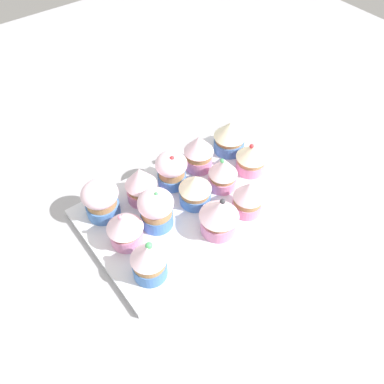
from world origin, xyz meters
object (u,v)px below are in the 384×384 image
cupcake_8 (157,210)px  cupcake_11 (221,215)px  cupcake_5 (250,156)px  cupcake_6 (224,174)px  cupcake_4 (101,200)px  cupcake_3 (141,184)px  cupcake_2 (171,170)px  baking_tray (192,205)px  cupcake_0 (230,136)px  cupcake_12 (149,261)px  cupcake_1 (199,152)px  cupcake_7 (197,191)px  cupcake_9 (126,229)px  cupcake_10 (248,197)px

cupcake_8 → cupcake_11: 10.62cm
cupcake_5 → cupcake_6: 7.10cm
cupcake_4 → cupcake_3: bearing=170.4°
cupcake_2 → cupcake_6: 9.79cm
baking_tray → cupcake_4: 16.38cm
cupcake_0 → cupcake_2: 14.74cm
baking_tray → cupcake_12: size_ratio=5.09×
cupcake_0 → cupcake_5: bearing=86.5°
cupcake_2 → cupcake_8: (7.40, 6.63, 0.31)cm
cupcake_1 → cupcake_8: size_ratio=0.99×
cupcake_7 → cupcake_11: (0.32, 6.99, 0.40)cm
cupcake_1 → cupcake_9: 21.38cm
baking_tray → cupcake_3: size_ratio=5.03×
cupcake_3 → cupcake_11: (-6.93, 13.72, -0.28)cm
cupcake_0 → cupcake_1: cupcake_1 is taller
cupcake_4 → cupcake_6: same height
cupcake_1 → cupcake_0: bearing=-178.2°
cupcake_3 → cupcake_10: 18.95cm
baking_tray → cupcake_5: cupcake_5 is taller
cupcake_2 → cupcake_3: size_ratio=0.94×
cupcake_3 → cupcake_2: bearing=179.6°
baking_tray → cupcake_9: cupcake_9 is taller
cupcake_6 → cupcake_7: 6.40cm
baking_tray → cupcake_11: (-0.38, 7.43, 4.31)cm
cupcake_2 → cupcake_4: cupcake_2 is taller
cupcake_1 → cupcake_2: 6.78cm
baking_tray → cupcake_11: bearing=93.0°
cupcake_1 → cupcake_12: bearing=34.7°
cupcake_0 → cupcake_2: size_ratio=0.97×
cupcake_0 → cupcake_4: bearing=-1.3°
cupcake_5 → cupcake_9: bearing=1.2°
cupcake_10 → cupcake_2: bearing=-62.5°
cupcake_0 → cupcake_9: size_ratio=0.98×
cupcake_4 → cupcake_5: cupcake_4 is taller
cupcake_1 → cupcake_8: (14.15, 7.02, -0.09)cm
cupcake_1 → cupcake_5: bearing=140.3°
cupcake_11 → cupcake_7: bearing=-92.6°
cupcake_2 → cupcake_11: (-0.54, 13.68, 0.08)cm
cupcake_1 → cupcake_8: 15.80cm
cupcake_7 → cupcake_10: bearing=132.3°
cupcake_5 → cupcake_12: size_ratio=0.89×
cupcake_6 → cupcake_9: 20.74cm
baking_tray → cupcake_1: 10.44cm
cupcake_11 → cupcake_12: (14.37, 0.18, -0.01)cm
cupcake_10 → cupcake_11: 6.43cm
cupcake_2 → cupcake_7: 6.75cm
cupcake_12 → cupcake_11: bearing=-179.3°
cupcake_4 → cupcake_7: 16.64cm
cupcake_12 → cupcake_2: bearing=-134.9°
cupcake_3 → cupcake_12: size_ratio=1.01×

